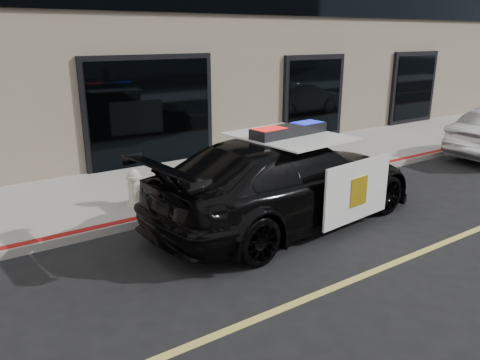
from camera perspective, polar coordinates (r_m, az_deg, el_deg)
ground at (r=7.74m, az=19.17°, el=-9.20°), size 120.00×120.00×0.00m
sidewalk_n at (r=11.34m, az=-2.27°, el=0.62°), size 60.00×3.50×0.15m
police_car at (r=8.53m, az=5.82°, el=0.05°), size 3.34×5.97×1.81m
fire_hydrant at (r=9.24m, az=-12.72°, el=-0.97°), size 0.34×0.47×0.75m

